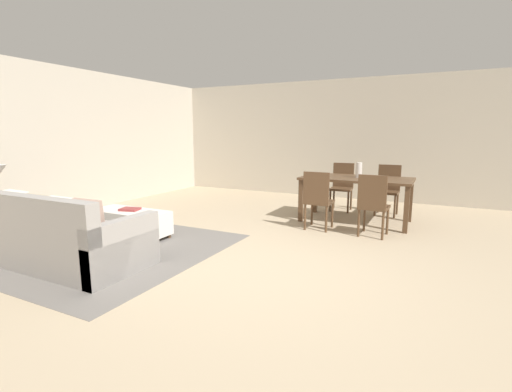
{
  "coord_description": "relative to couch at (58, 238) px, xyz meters",
  "views": [
    {
      "loc": [
        1.76,
        -3.5,
        1.51
      ],
      "look_at": [
        -0.57,
        1.14,
        0.6
      ],
      "focal_mm": 25.6,
      "sensor_mm": 36.0,
      "label": 1
    }
  ],
  "objects": [
    {
      "name": "book_on_ottoman",
      "position": [
        -0.07,
        1.19,
        0.12
      ],
      "size": [
        0.3,
        0.26,
        0.03
      ],
      "primitive_type": "cube",
      "rotation": [
        0.0,
        0.0,
        0.26
      ],
      "color": "maroon",
      "rests_on": "ottoman_table"
    },
    {
      "name": "dining_chair_near_left",
      "position": [
        2.25,
        2.78,
        0.22
      ],
      "size": [
        0.4,
        0.4,
        0.92
      ],
      "color": "#513823",
      "rests_on": "ground_plane"
    },
    {
      "name": "wall_left",
      "position": [
        -2.37,
        1.38,
        1.05
      ],
      "size": [
        0.12,
        11.0,
        2.7
      ],
      "primitive_type": "cube",
      "color": "#BCB2A0",
      "rests_on": "ground_plane"
    },
    {
      "name": "dining_chair_far_left",
      "position": [
        2.23,
        4.45,
        0.22
      ],
      "size": [
        0.42,
        0.42,
        0.92
      ],
      "color": "#513823",
      "rests_on": "ground_plane"
    },
    {
      "name": "ottoman_table",
      "position": [
        -0.07,
        1.18,
        -0.07
      ],
      "size": [
        1.19,
        0.51,
        0.4
      ],
      "color": "silver",
      "rests_on": "ground_plane"
    },
    {
      "name": "ground_plane",
      "position": [
        2.13,
        0.88,
        -0.3
      ],
      "size": [
        10.8,
        10.8,
        0.0
      ],
      "primitive_type": "plane",
      "color": "tan"
    },
    {
      "name": "dining_chair_near_right",
      "position": [
        3.08,
        2.76,
        0.22
      ],
      "size": [
        0.42,
        0.42,
        0.92
      ],
      "color": "#513823",
      "rests_on": "ground_plane"
    },
    {
      "name": "couch",
      "position": [
        0.0,
        0.0,
        0.0
      ],
      "size": [
        2.11,
        0.95,
        0.86
      ],
      "color": "gray",
      "rests_on": "ground_plane"
    },
    {
      "name": "area_rug",
      "position": [
        -0.03,
        0.61,
        -0.29
      ],
      "size": [
        3.0,
        2.8,
        0.01
      ],
      "primitive_type": "cube",
      "color": "slate",
      "rests_on": "ground_plane"
    },
    {
      "name": "wall_back",
      "position": [
        2.13,
        5.88,
        1.05
      ],
      "size": [
        9.0,
        0.12,
        2.7
      ],
      "primitive_type": "cube",
      "color": "#BCB2A0",
      "rests_on": "ground_plane"
    },
    {
      "name": "vase_centerpiece",
      "position": [
        2.7,
        3.61,
        0.59
      ],
      "size": [
        0.1,
        0.1,
        0.26
      ],
      "primitive_type": "cylinder",
      "color": "silver",
      "rests_on": "dining_table"
    },
    {
      "name": "dining_table",
      "position": [
        2.67,
        3.6,
        0.38
      ],
      "size": [
        1.8,
        0.93,
        0.76
      ],
      "color": "#513823",
      "rests_on": "ground_plane"
    },
    {
      "name": "dining_chair_far_right",
      "position": [
        3.08,
        4.43,
        0.22
      ],
      "size": [
        0.41,
        0.41,
        0.92
      ],
      "color": "#513823",
      "rests_on": "ground_plane"
    },
    {
      "name": "side_table",
      "position": [
        -1.35,
        0.14,
        0.15
      ],
      "size": [
        0.4,
        0.4,
        0.56
      ],
      "color": "brown",
      "rests_on": "ground_plane"
    }
  ]
}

